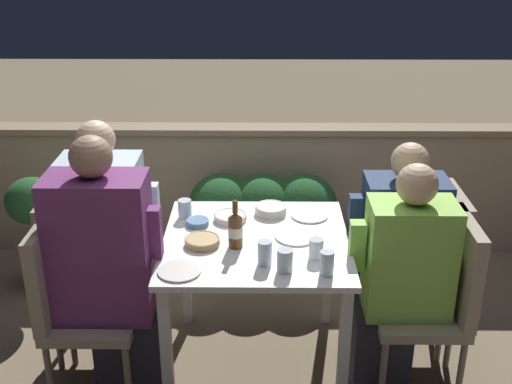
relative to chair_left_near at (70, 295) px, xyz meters
The scene contains 26 objects.
ground_plane 1.05m from the chair_left_near, 11.76° to the left, with size 16.00×16.00×0.00m, color #847056.
parapet_wall 1.76m from the chair_left_near, 59.88° to the left, with size 9.00×0.18×0.91m.
dining_table 0.91m from the chair_left_near, 11.76° to the left, with size 0.90×0.89×0.76m.
planter_hedge 1.54m from the chair_left_near, 53.04° to the left, with size 0.97×0.47×0.67m.
chair_left_near is the anchor object (origin of this frame).
person_purple_stripe 0.24m from the chair_left_near, ahead, with size 0.51×0.26×1.34m.
chair_left_far 0.33m from the chair_left_near, 100.51° to the left, with size 0.43×0.43×0.92m.
person_blue_shirt 0.37m from the chair_left_near, 66.84° to the left, with size 0.48×0.26×1.31m.
chair_right_near 1.77m from the chair_left_near, ahead, with size 0.43×0.43×0.92m.
person_green_blouse 1.57m from the chair_left_near, ahead, with size 0.49×0.26×1.20m.
chair_right_far 1.84m from the chair_left_near, 11.33° to the left, with size 0.43×0.43×0.92m.
person_navy_jumper 1.65m from the chair_left_near, 12.72° to the left, with size 0.49×0.26×1.19m.
beer_bottle 0.85m from the chair_left_near, ahead, with size 0.07×0.07×0.24m.
plate_0 1.26m from the chair_left_near, 20.87° to the left, with size 0.19×0.19×0.01m.
plate_1 0.60m from the chair_left_near, 13.99° to the right, with size 0.19×0.19×0.01m.
plate_2 1.12m from the chair_left_near, 10.53° to the left, with size 0.21×0.21×0.01m.
bowl_0 0.71m from the chair_left_near, 29.59° to the left, with size 0.11×0.11×0.03m.
bowl_1 1.10m from the chair_left_near, 26.39° to the left, with size 0.17×0.17×0.05m.
bowl_2 0.68m from the chair_left_near, 11.02° to the left, with size 0.17×0.17×0.04m.
bowl_3 0.88m from the chair_left_near, 27.88° to the left, with size 0.17×0.17×0.03m.
glass_cup_0 0.71m from the chair_left_near, 39.78° to the left, with size 0.07×0.07×0.10m.
glass_cup_1 1.05m from the chair_left_near, ahead, with size 0.07×0.07×0.11m.
glass_cup_2 1.19m from the chair_left_near, ahead, with size 0.07×0.07×0.10m.
glass_cup_3 0.97m from the chair_left_near, ahead, with size 0.06×0.06×0.12m.
glass_cup_4 1.23m from the chair_left_near, ahead, with size 0.06×0.06×0.11m.
potted_plant 1.07m from the chair_left_near, 117.31° to the left, with size 0.32×0.32×0.76m.
Camera 1 is at (0.03, -2.78, 2.20)m, focal length 45.00 mm.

